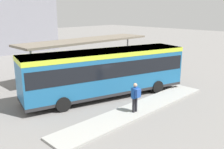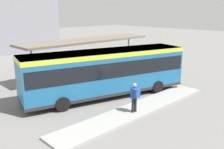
{
  "view_description": "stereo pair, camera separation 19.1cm",
  "coord_description": "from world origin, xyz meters",
  "px_view_note": "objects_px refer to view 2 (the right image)",
  "views": [
    {
      "loc": [
        -11.41,
        -12.16,
        5.9
      ],
      "look_at": [
        0.57,
        0.0,
        1.44
      ],
      "focal_mm": 40.0,
      "sensor_mm": 36.0,
      "label": 1
    },
    {
      "loc": [
        -11.27,
        -12.29,
        5.9
      ],
      "look_at": [
        0.57,
        0.0,
        1.44
      ],
      "focal_mm": 40.0,
      "sensor_mm": 36.0,
      "label": 2
    }
  ],
  "objects_px": {
    "bicycle_black": "(157,63)",
    "potted_planter_near_shelter": "(53,83)",
    "bicycle_white": "(163,65)",
    "potted_planter_far_side": "(87,77)",
    "bicycle_yellow": "(150,62)",
    "pedestrian_waiting": "(135,96)",
    "city_bus": "(106,70)"
  },
  "relations": [
    {
      "from": "bicycle_black",
      "to": "potted_planter_near_shelter",
      "type": "height_order",
      "value": "potted_planter_near_shelter"
    },
    {
      "from": "potted_planter_near_shelter",
      "to": "pedestrian_waiting",
      "type": "bearing_deg",
      "value": -78.92
    },
    {
      "from": "city_bus",
      "to": "bicycle_white",
      "type": "distance_m",
      "value": 10.42
    },
    {
      "from": "bicycle_white",
      "to": "potted_planter_far_side",
      "type": "height_order",
      "value": "potted_planter_far_side"
    },
    {
      "from": "bicycle_black",
      "to": "potted_planter_far_side",
      "type": "distance_m",
      "value": 9.47
    },
    {
      "from": "pedestrian_waiting",
      "to": "potted_planter_near_shelter",
      "type": "distance_m",
      "value": 6.88
    },
    {
      "from": "pedestrian_waiting",
      "to": "bicycle_black",
      "type": "relative_size",
      "value": 0.99
    },
    {
      "from": "pedestrian_waiting",
      "to": "potted_planter_far_side",
      "type": "bearing_deg",
      "value": -8.59
    },
    {
      "from": "bicycle_black",
      "to": "bicycle_yellow",
      "type": "xyz_separation_m",
      "value": [
        0.0,
        0.89,
        -0.01
      ]
    },
    {
      "from": "bicycle_white",
      "to": "potted_planter_far_side",
      "type": "distance_m",
      "value": 9.48
    },
    {
      "from": "bicycle_white",
      "to": "bicycle_black",
      "type": "xyz_separation_m",
      "value": [
        0.01,
        0.88,
        0.02
      ]
    },
    {
      "from": "bicycle_white",
      "to": "bicycle_yellow",
      "type": "bearing_deg",
      "value": 3.05
    },
    {
      "from": "pedestrian_waiting",
      "to": "bicycle_black",
      "type": "xyz_separation_m",
      "value": [
        11.08,
        6.56,
        -0.74
      ]
    },
    {
      "from": "bicycle_white",
      "to": "city_bus",
      "type": "bearing_deg",
      "value": 105.78
    },
    {
      "from": "pedestrian_waiting",
      "to": "potted_planter_near_shelter",
      "type": "xyz_separation_m",
      "value": [
        -1.32,
        6.74,
        -0.39
      ]
    },
    {
      "from": "pedestrian_waiting",
      "to": "potted_planter_near_shelter",
      "type": "bearing_deg",
      "value": 16.68
    },
    {
      "from": "bicycle_yellow",
      "to": "city_bus",
      "type": "bearing_deg",
      "value": -76.99
    },
    {
      "from": "pedestrian_waiting",
      "to": "bicycle_yellow",
      "type": "height_order",
      "value": "pedestrian_waiting"
    },
    {
      "from": "bicycle_yellow",
      "to": "potted_planter_far_side",
      "type": "xyz_separation_m",
      "value": [
        -9.46,
        -1.05,
        0.32
      ]
    },
    {
      "from": "city_bus",
      "to": "potted_planter_near_shelter",
      "type": "xyz_separation_m",
      "value": [
        -2.31,
        3.24,
        -1.14
      ]
    },
    {
      "from": "bicycle_black",
      "to": "potted_planter_near_shelter",
      "type": "distance_m",
      "value": 12.41
    },
    {
      "from": "city_bus",
      "to": "bicycle_yellow",
      "type": "distance_m",
      "value": 10.95
    },
    {
      "from": "pedestrian_waiting",
      "to": "potted_planter_far_side",
      "type": "relative_size",
      "value": 1.31
    },
    {
      "from": "pedestrian_waiting",
      "to": "bicycle_black",
      "type": "height_order",
      "value": "pedestrian_waiting"
    },
    {
      "from": "bicycle_black",
      "to": "pedestrian_waiting",
      "type": "bearing_deg",
      "value": -67.41
    },
    {
      "from": "city_bus",
      "to": "pedestrian_waiting",
      "type": "xyz_separation_m",
      "value": [
        -0.99,
        -3.5,
        -0.76
      ]
    },
    {
      "from": "bicycle_black",
      "to": "bicycle_yellow",
      "type": "bearing_deg",
      "value": 171.81
    },
    {
      "from": "city_bus",
      "to": "potted_planter_near_shelter",
      "type": "bearing_deg",
      "value": 140.86
    },
    {
      "from": "city_bus",
      "to": "bicycle_black",
      "type": "bearing_deg",
      "value": 32.3
    },
    {
      "from": "potted_planter_far_side",
      "to": "bicycle_white",
      "type": "bearing_deg",
      "value": -4.37
    },
    {
      "from": "bicycle_yellow",
      "to": "potted_planter_near_shelter",
      "type": "bearing_deg",
      "value": -95.08
    },
    {
      "from": "pedestrian_waiting",
      "to": "potted_planter_far_side",
      "type": "distance_m",
      "value": 6.62
    }
  ]
}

